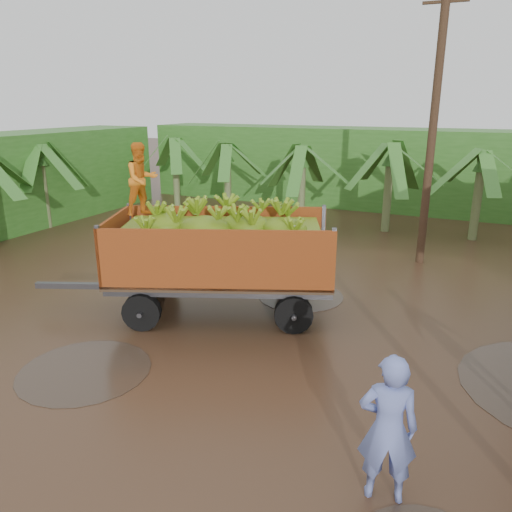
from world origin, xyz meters
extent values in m
plane|color=black|center=(0.00, 0.00, 0.00)|extent=(100.00, 100.00, 0.00)
cube|color=#2D661E|center=(-2.00, 16.00, 1.80)|extent=(22.00, 3.00, 3.60)
cube|color=#47474C|center=(-5.57, 0.63, 0.60)|extent=(1.87, 0.87, 0.13)
imported|color=orange|center=(-4.07, 1.40, 3.10)|extent=(0.87, 0.96, 1.61)
imported|color=#6B7BC4|center=(2.20, -2.29, 0.99)|extent=(0.81, 0.63, 1.98)
cylinder|color=#47301E|center=(1.32, 7.90, 3.96)|extent=(0.24, 0.24, 7.91)
cube|color=#47301E|center=(1.32, 7.90, 7.32)|extent=(1.20, 0.08, 0.08)
camera|label=1|loc=(2.90, -7.61, 4.76)|focal=35.00mm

